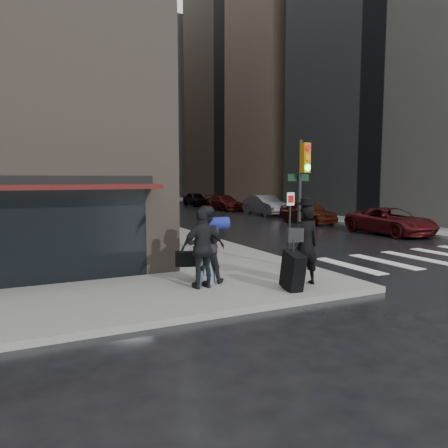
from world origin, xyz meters
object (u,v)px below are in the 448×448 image
(parked_car_3, at_px, (224,202))
(parked_car_4, at_px, (196,199))
(parked_car_1, at_px, (308,212))
(parked_car_2, at_px, (265,205))
(man_jeans, at_px, (205,244))
(parked_car_0, at_px, (391,221))
(traffic_light, at_px, (301,186))
(fire_hydrant, at_px, (214,240))
(man_overcoat, at_px, (303,249))
(man_greycoat, at_px, (203,249))

(parked_car_3, relative_size, parked_car_4, 1.12)
(parked_car_4, bearing_deg, parked_car_1, -89.68)
(parked_car_2, xyz_separation_m, parked_car_3, (-0.40, 6.38, -0.10))
(man_jeans, height_order, parked_car_4, man_jeans)
(parked_car_0, distance_m, parked_car_4, 25.52)
(man_jeans, height_order, traffic_light, traffic_light)
(parked_car_1, distance_m, parked_car_4, 19.14)
(fire_hydrant, xyz_separation_m, parked_car_4, (10.10, 26.36, 0.24))
(man_jeans, height_order, parked_car_0, man_jeans)
(traffic_light, bearing_deg, man_overcoat, -133.31)
(man_jeans, bearing_deg, parked_car_0, -137.52)
(man_jeans, distance_m, parked_car_1, 17.43)
(parked_car_2, distance_m, parked_car_3, 6.39)
(traffic_light, relative_size, fire_hydrant, 5.60)
(parked_car_1, bearing_deg, parked_car_3, 87.20)
(parked_car_1, bearing_deg, parked_car_4, 88.21)
(parked_car_3, bearing_deg, fire_hydrant, -120.45)
(parked_car_2, bearing_deg, man_jeans, -124.03)
(fire_hydrant, bearing_deg, parked_car_2, 51.91)
(traffic_light, height_order, parked_car_0, traffic_light)
(parked_car_3, bearing_deg, parked_car_1, -94.93)
(man_greycoat, distance_m, parked_car_0, 14.55)
(parked_car_2, bearing_deg, fire_hydrant, -126.67)
(man_jeans, xyz_separation_m, parked_car_4, (12.67, 31.33, -0.46))
(man_greycoat, xyz_separation_m, parked_car_4, (12.93, 31.83, -0.44))
(fire_hydrant, bearing_deg, parked_car_0, 4.63)
(traffic_light, relative_size, parked_car_1, 0.89)
(fire_hydrant, relative_size, parked_car_1, 0.16)
(man_jeans, bearing_deg, parked_car_4, -93.87)
(traffic_light, xyz_separation_m, parked_car_1, (9.22, 11.87, -1.88))
(man_jeans, xyz_separation_m, parked_car_1, (12.45, 12.19, -0.42))
(traffic_light, relative_size, parked_car_4, 0.93)
(traffic_light, bearing_deg, parked_car_2, 52.16)
(traffic_light, height_order, parked_car_3, traffic_light)
(parked_car_1, bearing_deg, man_greycoat, -136.23)
(man_overcoat, relative_size, fire_hydrant, 3.29)
(man_overcoat, bearing_deg, parked_car_4, -102.27)
(parked_car_4, bearing_deg, fire_hydrant, -110.00)
(parked_car_1, relative_size, parked_car_2, 0.92)
(man_jeans, xyz_separation_m, parked_car_0, (12.84, 5.81, -0.48))
(man_greycoat, height_order, parked_car_4, man_greycoat)
(man_overcoat, distance_m, parked_car_0, 12.95)
(parked_car_0, relative_size, parked_car_4, 1.19)
(traffic_light, bearing_deg, parked_car_4, 63.93)
(man_overcoat, xyz_separation_m, parked_car_2, (11.14, 19.96, -0.33))
(man_overcoat, distance_m, traffic_light, 2.56)
(parked_car_4, bearing_deg, parked_car_3, -87.66)
(man_overcoat, distance_m, man_greycoat, 2.51)
(parked_car_0, xyz_separation_m, parked_car_1, (-0.39, 6.38, 0.06))
(man_greycoat, height_order, parked_car_0, man_greycoat)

